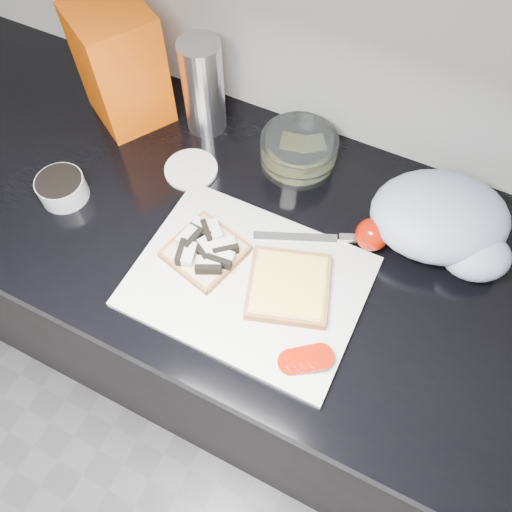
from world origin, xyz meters
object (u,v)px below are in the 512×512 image
(glass_bowl, at_px, (299,151))
(cutting_board, at_px, (249,282))
(steel_canister, at_px, (203,87))
(bread_bag, at_px, (121,66))

(glass_bowl, bearing_deg, cutting_board, -82.86)
(cutting_board, distance_m, steel_canister, 0.42)
(cutting_board, distance_m, glass_bowl, 0.30)
(cutting_board, bearing_deg, bread_bag, 147.39)
(bread_bag, relative_size, steel_canister, 1.20)
(cutting_board, height_order, steel_canister, steel_canister)
(bread_bag, height_order, steel_canister, bread_bag)
(glass_bowl, height_order, bread_bag, bread_bag)
(cutting_board, bearing_deg, glass_bowl, 97.14)
(bread_bag, bearing_deg, cutting_board, -1.41)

